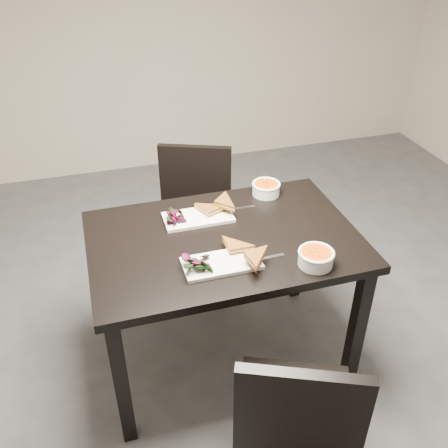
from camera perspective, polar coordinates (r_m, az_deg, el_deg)
name	(u,v)px	position (r m, az deg, el deg)	size (l,w,h in m)	color
ground	(249,377)	(2.61, 2.90, -17.17)	(5.00, 5.00, 0.00)	#47474C
table	(224,255)	(2.27, 0.00, -3.56)	(1.20, 0.80, 0.75)	black
chair_near	(296,418)	(1.89, 8.27, -21.18)	(0.55, 0.55, 0.85)	black
chair_far	(193,212)	(2.90, -3.53, 1.42)	(0.55, 0.55, 0.85)	black
plate_near	(222,263)	(2.05, -0.28, -4.55)	(0.32, 0.16, 0.02)	white
sandwich_near	(236,252)	(2.05, 1.35, -3.23)	(0.16, 0.12, 0.05)	#9C5420
salad_near	(198,262)	(2.01, -3.02, -4.36)	(0.10, 0.09, 0.04)	black
soup_bowl_near	(316,257)	(2.07, 10.53, -3.74)	(0.15, 0.15, 0.07)	white
cutlery_near	(265,258)	(2.09, 4.69, -3.97)	(0.18, 0.02, 0.00)	silver
plate_far	(198,217)	(2.34, -3.00, 0.77)	(0.32, 0.16, 0.02)	white
sandwich_far	(212,211)	(2.32, -1.37, 1.53)	(0.16, 0.12, 0.05)	#9C5420
salad_far	(177,215)	(2.31, -5.43, 1.01)	(0.10, 0.09, 0.04)	black
soup_bowl_far	(266,188)	(2.53, 4.86, 4.17)	(0.15, 0.15, 0.07)	white
cutlery_far	(237,209)	(2.41, 1.48, 1.78)	(0.18, 0.02, 0.00)	silver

